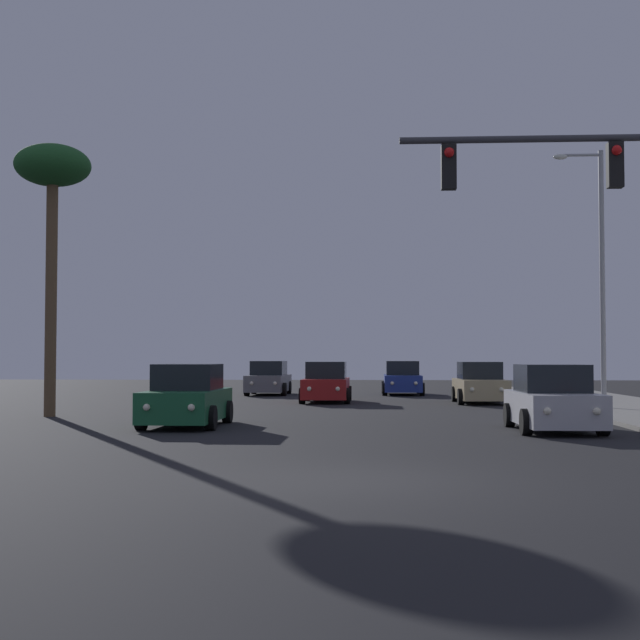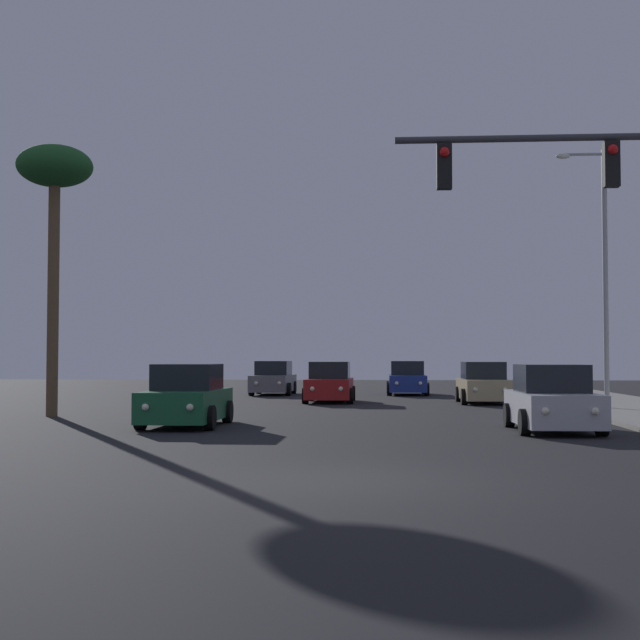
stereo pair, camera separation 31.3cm
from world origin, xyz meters
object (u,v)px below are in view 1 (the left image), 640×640
at_px(car_blue, 402,379).
at_px(street_lamp, 598,264).
at_px(car_silver, 553,401).
at_px(car_grey, 269,379).
at_px(car_tan, 480,384).
at_px(traffic_light_mast, 638,214).
at_px(palm_tree_near, 53,180).
at_px(car_red, 326,384).
at_px(car_green, 187,398).

relative_size(car_blue, street_lamp, 0.48).
height_order(car_silver, car_blue, same).
height_order(car_silver, street_lamp, street_lamp).
bearing_deg(car_blue, street_lamp, 115.85).
height_order(car_grey, car_tan, same).
relative_size(traffic_light_mast, palm_tree_near, 0.77).
xyz_separation_m(car_red, car_tan, (6.28, -0.47, 0.00)).
xyz_separation_m(car_grey, palm_tree_near, (-5.00, -16.69, 6.73)).
bearing_deg(car_red, car_green, 77.22).
xyz_separation_m(car_silver, car_green, (-9.57, 0.99, 0.00)).
bearing_deg(car_green, car_silver, 174.46).
relative_size(car_blue, car_tan, 1.00).
xyz_separation_m(car_green, palm_tree_near, (-5.13, 3.67, 6.73)).
bearing_deg(car_blue, car_grey, 4.45).
relative_size(car_red, car_silver, 1.00).
relative_size(car_red, car_blue, 1.00).
distance_m(car_red, car_silver, 15.51).
xyz_separation_m(car_red, car_green, (-3.11, -13.12, 0.00)).
bearing_deg(palm_tree_near, traffic_light_mast, -32.34).
relative_size(car_green, traffic_light_mast, 0.65).
distance_m(car_blue, palm_tree_near, 21.84).
xyz_separation_m(car_blue, street_lamp, (6.37, -13.26, 4.36)).
distance_m(car_silver, car_blue, 22.05).
bearing_deg(car_blue, car_green, 72.75).
distance_m(car_tan, street_lamp, 7.55).
distance_m(car_green, palm_tree_near, 9.22).
xyz_separation_m(traffic_light_mast, street_lamp, (2.66, 13.66, 0.43)).
bearing_deg(car_silver, traffic_light_mast, 96.91).
relative_size(car_silver, traffic_light_mast, 0.65).
bearing_deg(car_grey, car_green, 92.34).
bearing_deg(car_tan, car_red, -5.43).
bearing_deg(car_red, car_blue, -113.32).
relative_size(car_silver, car_tan, 1.00).
height_order(car_silver, car_tan, same).
xyz_separation_m(car_red, car_silver, (6.45, -14.10, 0.00)).
relative_size(traffic_light_mast, street_lamp, 0.74).
distance_m(car_silver, street_lamp, 10.19).
height_order(car_red, car_blue, same).
bearing_deg(palm_tree_near, street_lamp, 12.28).
relative_size(car_silver, palm_tree_near, 0.50).
relative_size(car_tan, traffic_light_mast, 0.65).
bearing_deg(car_blue, car_red, 66.28).
distance_m(car_blue, traffic_light_mast, 27.46).
relative_size(car_green, car_grey, 0.99).
distance_m(car_blue, street_lamp, 15.34).
bearing_deg(car_green, car_grey, -89.27).
bearing_deg(street_lamp, car_red, 150.60).
bearing_deg(car_green, car_red, -103.00).
bearing_deg(traffic_light_mast, car_silver, 97.64).
distance_m(traffic_light_mast, street_lamp, 13.93).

